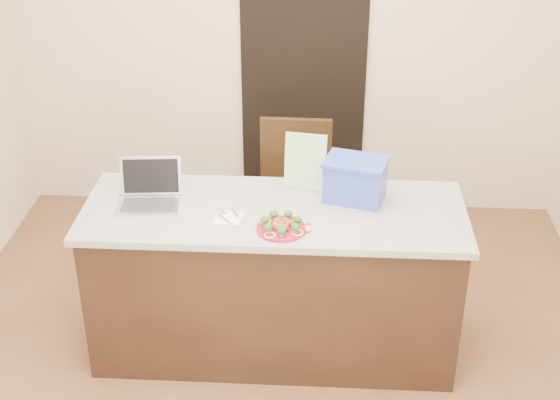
# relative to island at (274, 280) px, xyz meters

# --- Properties ---
(ground) EXTENTS (4.00, 4.00, 0.00)m
(ground) POSITION_rel_island_xyz_m (0.00, -0.25, -0.46)
(ground) COLOR brown
(ground) RESTS_ON ground
(room_shell) EXTENTS (4.00, 4.00, 4.00)m
(room_shell) POSITION_rel_island_xyz_m (0.00, -0.25, 1.16)
(room_shell) COLOR white
(room_shell) RESTS_ON ground
(doorway) EXTENTS (0.90, 0.02, 2.00)m
(doorway) POSITION_rel_island_xyz_m (0.10, 1.73, 0.54)
(doorway) COLOR black
(doorway) RESTS_ON ground
(island) EXTENTS (2.06, 0.76, 0.92)m
(island) POSITION_rel_island_xyz_m (0.00, 0.00, 0.00)
(island) COLOR black
(island) RESTS_ON ground
(plate) EXTENTS (0.26, 0.26, 0.02)m
(plate) POSITION_rel_island_xyz_m (0.05, -0.21, 0.47)
(plate) COLOR maroon
(plate) RESTS_ON island
(meatballs) EXTENTS (0.10, 0.10, 0.04)m
(meatballs) POSITION_rel_island_xyz_m (0.05, -0.21, 0.49)
(meatballs) COLOR brown
(meatballs) RESTS_ON plate
(broccoli) EXTENTS (0.21, 0.21, 0.04)m
(broccoli) POSITION_rel_island_xyz_m (0.05, -0.21, 0.51)
(broccoli) COLOR #144C15
(broccoli) RESTS_ON plate
(pepper_rings) EXTENTS (0.23, 0.23, 0.01)m
(pepper_rings) POSITION_rel_island_xyz_m (0.05, -0.21, 0.48)
(pepper_rings) COLOR yellow
(pepper_rings) RESTS_ON plate
(napkin) EXTENTS (0.16, 0.16, 0.01)m
(napkin) POSITION_rel_island_xyz_m (-0.23, -0.11, 0.46)
(napkin) COLOR silver
(napkin) RESTS_ON island
(fork) EXTENTS (0.09, 0.16, 0.00)m
(fork) POSITION_rel_island_xyz_m (-0.25, -0.10, 0.47)
(fork) COLOR silver
(fork) RESTS_ON napkin
(knife) EXTENTS (0.06, 0.19, 0.01)m
(knife) POSITION_rel_island_xyz_m (-0.20, -0.13, 0.47)
(knife) COLOR white
(knife) RESTS_ON napkin
(yogurt_bottle) EXTENTS (0.03, 0.03, 0.07)m
(yogurt_bottle) POSITION_rel_island_xyz_m (0.19, -0.25, 0.48)
(yogurt_bottle) COLOR silver
(yogurt_bottle) RESTS_ON island
(laptop) EXTENTS (0.35, 0.29, 0.23)m
(laptop) POSITION_rel_island_xyz_m (-0.68, 0.05, 0.52)
(laptop) COLOR #B4B3B8
(laptop) RESTS_ON island
(leaflet) EXTENTS (0.24, 0.08, 0.33)m
(leaflet) POSITION_rel_island_xyz_m (0.16, 0.25, 0.62)
(leaflet) COLOR silver
(leaflet) RESTS_ON island
(blue_box) EXTENTS (0.38, 0.32, 0.24)m
(blue_box) POSITION_rel_island_xyz_m (0.43, 0.14, 0.58)
(blue_box) COLOR #2E43A9
(blue_box) RESTS_ON island
(chair) EXTENTS (0.47, 0.47, 1.04)m
(chair) POSITION_rel_island_xyz_m (0.08, 0.84, 0.13)
(chair) COLOR #34210F
(chair) RESTS_ON ground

